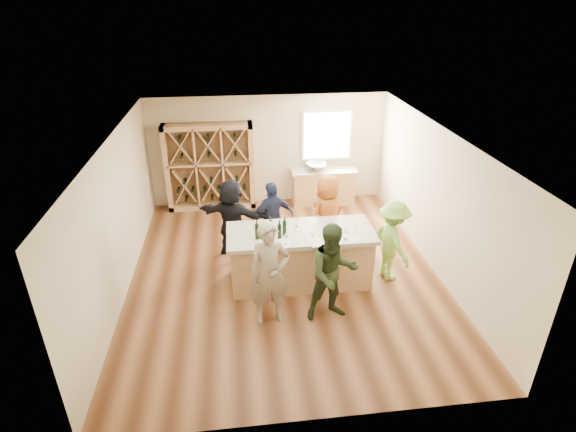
{
  "coord_description": "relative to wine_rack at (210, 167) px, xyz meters",
  "views": [
    {
      "loc": [
        -0.84,
        -7.5,
        5.04
      ],
      "look_at": [
        0.1,
        0.2,
        1.15
      ],
      "focal_mm": 28.0,
      "sensor_mm": 36.0,
      "label": 1
    }
  ],
  "objects": [
    {
      "name": "wine_bottle_c",
      "position": [
        1.21,
        -3.68,
        0.13
      ],
      "size": [
        0.1,
        0.1,
        0.3
      ],
      "primitive_type": "cylinder",
      "rotation": [
        0.0,
        0.0,
        -0.41
      ],
      "color": "black",
      "rests_on": "tasting_counter_top"
    },
    {
      "name": "wine_glass_c",
      "position": [
        2.52,
        -3.99,
        0.07
      ],
      "size": [
        0.09,
        0.09,
        0.19
      ],
      "primitive_type": "cone",
      "rotation": [
        0.0,
        0.0,
        -0.29
      ],
      "color": "white",
      "rests_on": "tasting_counter_top"
    },
    {
      "name": "window_frame",
      "position": [
        3.0,
        0.2,
        0.65
      ],
      "size": [
        1.3,
        0.06,
        1.3
      ],
      "primitive_type": "cube",
      "color": "white",
      "rests_on": "wall_back"
    },
    {
      "name": "tasting_menu_c",
      "position": [
        2.66,
        -3.93,
        -0.02
      ],
      "size": [
        0.31,
        0.37,
        0.0
      ],
      "primitive_type": "cube",
      "rotation": [
        0.0,
        0.0,
        0.3
      ],
      "color": "white",
      "rests_on": "tasting_counter_top"
    },
    {
      "name": "tasting_menu_a",
      "position": [
        1.4,
        -3.97,
        -0.02
      ],
      "size": [
        0.32,
        0.37,
        0.0
      ],
      "primitive_type": "cube",
      "rotation": [
        0.0,
        0.0,
        -0.3
      ],
      "color": "white",
      "rests_on": "tasting_counter_top"
    },
    {
      "name": "person_server",
      "position": [
        3.52,
        -3.67,
        -0.29
      ],
      "size": [
        0.71,
        1.13,
        1.61
      ],
      "primitive_type": "imported",
      "rotation": [
        0.0,
        0.0,
        1.8
      ],
      "color": "#8CC64C",
      "rests_on": "floor"
    },
    {
      "name": "wine_glass_f",
      "position": [
        1.72,
        -3.39,
        0.07
      ],
      "size": [
        0.07,
        0.07,
        0.18
      ],
      "primitive_type": "cone",
      "color": "white",
      "rests_on": "tasting_counter_top"
    },
    {
      "name": "person_far_mid",
      "position": [
        1.35,
        -2.46,
        -0.3
      ],
      "size": [
        1.05,
        0.76,
        1.61
      ],
      "primitive_type": "imported",
      "rotation": [
        0.0,
        0.0,
        3.48
      ],
      "color": "#191E38",
      "rests_on": "floor"
    },
    {
      "name": "tasting_counter_top",
      "position": [
        1.77,
        -3.59,
        -0.06
      ],
      "size": [
        2.72,
        1.12,
        0.08
      ],
      "primitive_type": "cube",
      "color": "#A19784",
      "rests_on": "tasting_counter_base"
    },
    {
      "name": "wine_bottle_d",
      "position": [
        1.36,
        -3.8,
        0.12
      ],
      "size": [
        0.08,
        0.08,
        0.28
      ],
      "primitive_type": "cylinder",
      "rotation": [
        0.0,
        0.0,
        0.25
      ],
      "color": "black",
      "rests_on": "tasting_counter_top"
    },
    {
      "name": "person_near_right",
      "position": [
        2.15,
        -4.71,
        -0.22
      ],
      "size": [
        0.91,
        0.57,
        1.76
      ],
      "primitive_type": "imported",
      "rotation": [
        0.0,
        0.0,
        0.13
      ],
      "color": "#263319",
      "rests_on": "floor"
    },
    {
      "name": "back_counter_base",
      "position": [
        2.9,
        -0.07,
        -0.67
      ],
      "size": [
        1.6,
        0.58,
        0.86
      ],
      "primitive_type": "cube",
      "color": "tan",
      "rests_on": "floor"
    },
    {
      "name": "person_near_left",
      "position": [
        1.1,
        -4.67,
        -0.18
      ],
      "size": [
        0.71,
        0.55,
        1.84
      ],
      "primitive_type": "imported",
      "rotation": [
        0.0,
        0.0,
        0.09
      ],
      "color": "gray",
      "rests_on": "floor"
    },
    {
      "name": "tasting_menu_b",
      "position": [
        1.98,
        -4.02,
        -0.02
      ],
      "size": [
        0.28,
        0.35,
        0.0
      ],
      "primitive_type": "cube",
      "rotation": [
        0.0,
        0.0,
        0.17
      ],
      "color": "white",
      "rests_on": "tasting_counter_top"
    },
    {
      "name": "wine_glass_d",
      "position": [
        2.19,
        -3.75,
        0.08
      ],
      "size": [
        0.07,
        0.07,
        0.19
      ],
      "primitive_type": "cone",
      "rotation": [
        0.0,
        0.0,
        -0.02
      ],
      "color": "white",
      "rests_on": "tasting_counter_top"
    },
    {
      "name": "wall_left",
      "position": [
        -1.55,
        -3.27,
        0.3
      ],
      "size": [
        0.1,
        7.0,
        2.8
      ],
      "primitive_type": "cube",
      "color": "#C6B590",
      "rests_on": "ground"
    },
    {
      "name": "tasting_counter_base",
      "position": [
        1.77,
        -3.59,
        -0.6
      ],
      "size": [
        2.6,
        1.0,
        1.0
      ],
      "primitive_type": "cube",
      "color": "tan",
      "rests_on": "floor"
    },
    {
      "name": "wine_rack",
      "position": [
        0.0,
        0.0,
        0.0
      ],
      "size": [
        2.2,
        0.45,
        2.2
      ],
      "primitive_type": "cube",
      "color": "tan",
      "rests_on": "floor"
    },
    {
      "name": "ceiling",
      "position": [
        1.5,
        -3.27,
        1.75
      ],
      "size": [
        6.0,
        7.0,
        0.1
      ],
      "primitive_type": "cube",
      "color": "white",
      "rests_on": "ground"
    },
    {
      "name": "back_counter_top",
      "position": [
        2.9,
        -0.07,
        -0.21
      ],
      "size": [
        1.7,
        0.62,
        0.06
      ],
      "primitive_type": "cube",
      "color": "#A19784",
      "rests_on": "back_counter_base"
    },
    {
      "name": "faucet",
      "position": [
        2.7,
        0.11,
        -0.03
      ],
      "size": [
        0.02,
        0.02,
        0.3
      ],
      "primitive_type": "cylinder",
      "color": "silver",
      "rests_on": "back_counter_top"
    },
    {
      "name": "sink",
      "position": [
        2.7,
        -0.07,
        -0.09
      ],
      "size": [
        0.54,
        0.54,
        0.19
      ],
      "primitive_type": "imported",
      "color": "silver",
      "rests_on": "back_counter_top"
    },
    {
      "name": "person_far_right",
      "position": [
        2.5,
        -2.52,
        -0.24
      ],
      "size": [
        1.0,
        0.89,
        1.72
      ],
      "primitive_type": "imported",
      "rotation": [
        0.0,
        0.0,
        3.65
      ],
      "color": "#994C19",
      "rests_on": "floor"
    },
    {
      "name": "wine_bottle_a",
      "position": [
        0.96,
        -3.76,
        0.13
      ],
      "size": [
        0.08,
        0.08,
        0.29
      ],
      "primitive_type": "cylinder",
      "rotation": [
        0.0,
        0.0,
        0.1
      ],
      "color": "black",
      "rests_on": "tasting_counter_top"
    },
    {
      "name": "floor",
      "position": [
        1.5,
        -3.27,
        -1.15
      ],
      "size": [
        6.0,
        7.0,
        0.1
      ],
      "primitive_type": "cube",
      "color": "brown",
      "rests_on": "ground"
    },
    {
      "name": "window_pane",
      "position": [
        3.0,
        0.17,
        0.65
      ],
      "size": [
        1.18,
        0.01,
        1.18
      ],
      "primitive_type": "cube",
      "color": "white",
      "rests_on": "wall_back"
    },
    {
      "name": "wall_front",
      "position": [
        1.5,
        -6.82,
        0.3
      ],
      "size": [
        6.0,
        0.1,
        2.8
      ],
      "primitive_type": "cube",
      "color": "#C6B590",
      "rests_on": "ground"
    },
    {
      "name": "wine_glass_a",
      "position": [
        1.45,
        -4.03,
        0.08
      ],
      "size": [
        0.09,
        0.09,
        0.2
      ],
      "primitive_type": "cone",
      "rotation": [
        0.0,
        0.0,
        -0.16
      ],
      "color": "white",
      "rests_on": "tasting_counter_top"
    },
    {
      "name": "person_far_left",
      "position": [
        0.51,
        -2.4,
        -0.26
      ],
      "size": [
        1.66,
        1.12,
        1.68
      ],
      "primitive_type": "imported",
      "rotation": [
        0.0,
        0.0,
        2.75
      ],
      "color": "black",
      "rests_on": "floor"
    },
    {
      "name": "wine_glass_b",
      "position": [
        1.91,
        -4.03,
        0.07
      ],
      "size": [
        0.09,
        0.09,
        0.19
      ],
      "primitive_type": "cone",
      "rotation": [
        0.0,
        0.0,
        0.41
      ],
      "color": "white",
      "rests_on": "tasting_counter_top"
    },
    {
      "name": "wall_right",
      "position": [
        4.55,
        -3.27,
        0.3
      ],
      "size": [
        0.1,
        7.0,
        2.8
      ],
      "primitive_type": "cube",
      "color": "#C6B590",
      "rests_on": "ground"
    },
    {
      "name": "wine_glass_e",
      "position": [
        2.73,
        -3.83,
        0.07
      ],
      "size": [
        0.07,
        0.07,
        0.17
      ],
      "primitive_type": "cone",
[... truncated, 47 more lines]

